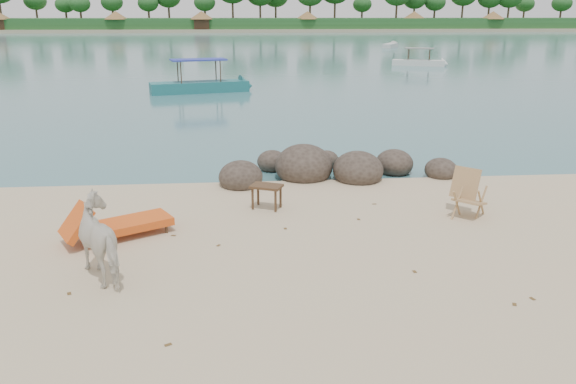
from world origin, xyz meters
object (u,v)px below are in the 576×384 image
boulders (325,169)px  cow (105,240)px  side_table (267,198)px  deck_chair (470,196)px  boat_near (199,65)px  lounge_chair (124,221)px

boulders → cow: bearing=-128.4°
boulders → side_table: 3.05m
boulders → side_table: boulders is taller
deck_chair → boat_near: boat_near is taller
lounge_chair → cow: bearing=-117.5°
side_table → boat_near: boat_near is taller
lounge_chair → deck_chair: 7.20m
boat_near → lounge_chair: bearing=-104.7°
side_table → deck_chair: bearing=12.3°
boat_near → cow: bearing=-104.5°
cow → lounge_chair: (-0.06, 1.76, -0.33)m
boat_near → deck_chair: bearing=-86.0°
side_table → lounge_chair: (-2.86, -1.39, 0.06)m
cow → side_table: 4.24m
boulders → boat_near: size_ratio=1.04×
deck_chair → lounge_chair: bearing=-131.3°
boulders → boat_near: boat_near is taller
deck_chair → boat_near: bearing=153.2°
lounge_chair → deck_chair: (7.18, 0.50, 0.17)m
side_table → deck_chair: (4.31, -0.88, 0.23)m
boulders → lounge_chair: bearing=-139.4°
lounge_chair → boat_near: boat_near is taller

